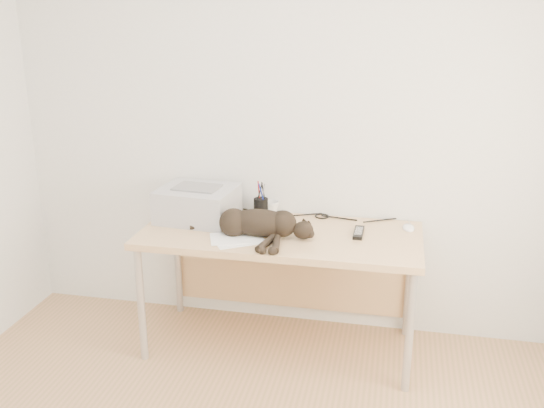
% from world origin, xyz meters
% --- Properties ---
extents(wall_back, '(3.50, 0.00, 3.50)m').
position_xyz_m(wall_back, '(0.00, 1.75, 1.30)').
color(wall_back, silver).
rests_on(wall_back, floor).
extents(desk, '(1.60, 0.70, 0.74)m').
position_xyz_m(desk, '(0.00, 1.48, 0.61)').
color(desk, '#DBBD80').
rests_on(desk, floor).
extents(printer, '(0.47, 0.41, 0.21)m').
position_xyz_m(printer, '(-0.53, 1.51, 0.84)').
color(printer, '#B1B1B7').
rests_on(printer, desk).
extents(papers, '(0.36, 0.31, 0.01)m').
position_xyz_m(papers, '(-0.21, 1.23, 0.74)').
color(papers, white).
rests_on(papers, desk).
extents(cat, '(0.73, 0.33, 0.17)m').
position_xyz_m(cat, '(-0.12, 1.30, 0.81)').
color(cat, black).
rests_on(cat, desk).
extents(mug, '(0.13, 0.13, 0.09)m').
position_xyz_m(mug, '(-0.11, 1.67, 0.78)').
color(mug, white).
rests_on(mug, desk).
extents(pen_cup, '(0.09, 0.09, 0.22)m').
position_xyz_m(pen_cup, '(-0.17, 1.62, 0.80)').
color(pen_cup, black).
rests_on(pen_cup, desk).
extents(remote_grey, '(0.09, 0.20, 0.02)m').
position_xyz_m(remote_grey, '(-0.14, 1.54, 0.75)').
color(remote_grey, gray).
rests_on(remote_grey, desk).
extents(remote_black, '(0.05, 0.19, 0.02)m').
position_xyz_m(remote_black, '(0.44, 1.45, 0.75)').
color(remote_black, black).
rests_on(remote_black, desk).
extents(mouse, '(0.08, 0.12, 0.04)m').
position_xyz_m(mouse, '(0.72, 1.60, 0.76)').
color(mouse, white).
rests_on(mouse, desk).
extents(cable_tangle, '(1.36, 0.09, 0.01)m').
position_xyz_m(cable_tangle, '(0.00, 1.70, 0.75)').
color(cable_tangle, black).
rests_on(cable_tangle, desk).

